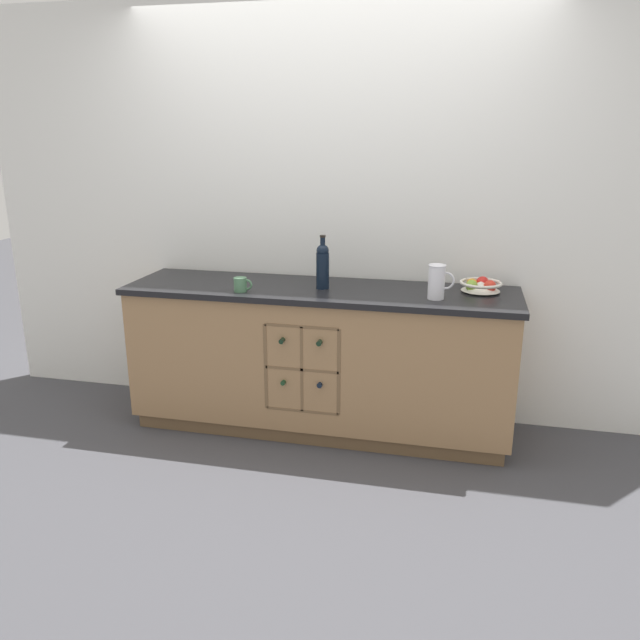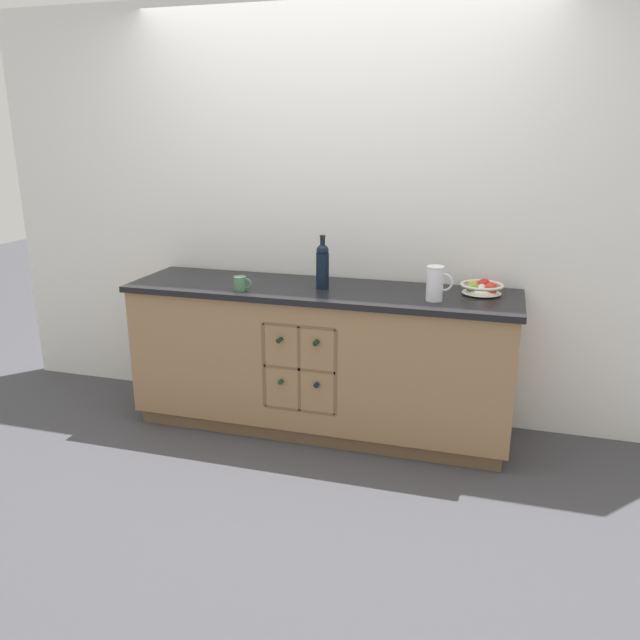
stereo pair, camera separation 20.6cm
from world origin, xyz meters
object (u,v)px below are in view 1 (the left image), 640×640
Objects in this scene: fruit_bowl at (481,285)px; white_pitcher at (437,281)px; ceramic_mug at (241,285)px; standing_wine_bottle at (323,265)px.

fruit_bowl is 0.32m from white_pitcher.
ceramic_mug is 0.48m from standing_wine_bottle.
white_pitcher is 1.75× the size of ceramic_mug.
white_pitcher is at bearing 4.49° from ceramic_mug.
standing_wine_bottle is at bearing 22.41° from ceramic_mug.
standing_wine_bottle is at bearing 171.87° from white_pitcher.
fruit_bowl is 0.77× the size of standing_wine_bottle.
white_pitcher is 0.67m from standing_wine_bottle.
fruit_bowl and ceramic_mug have the same top height.
fruit_bowl is at bearing 12.61° from ceramic_mug.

